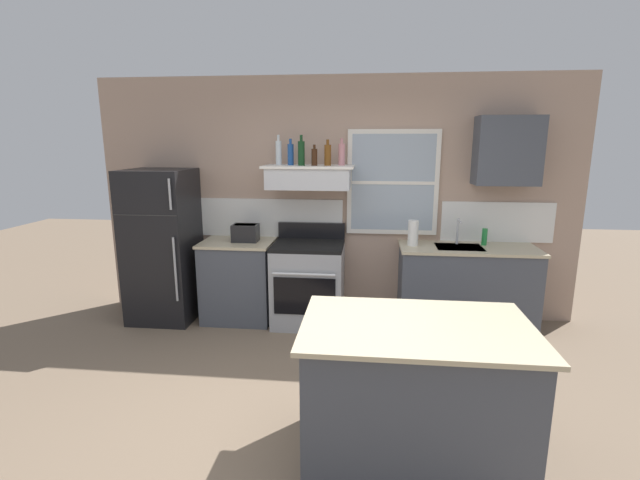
# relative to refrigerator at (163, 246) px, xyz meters

# --- Properties ---
(ground_plane) EXTENTS (16.00, 16.00, 0.00)m
(ground_plane) POSITION_rel_refrigerator_xyz_m (1.90, -1.84, -0.85)
(ground_plane) COLOR #7A6651
(back_wall) EXTENTS (5.40, 0.11, 2.70)m
(back_wall) POSITION_rel_refrigerator_xyz_m (1.93, 0.39, 0.50)
(back_wall) COLOR tan
(back_wall) RESTS_ON ground_plane
(refrigerator) EXTENTS (0.70, 0.72, 1.70)m
(refrigerator) POSITION_rel_refrigerator_xyz_m (0.00, 0.00, 0.00)
(refrigerator) COLOR black
(refrigerator) RESTS_ON ground_plane
(counter_left_of_stove) EXTENTS (0.79, 0.63, 0.91)m
(counter_left_of_stove) POSITION_rel_refrigerator_xyz_m (0.85, 0.06, -0.39)
(counter_left_of_stove) COLOR #474C56
(counter_left_of_stove) RESTS_ON ground_plane
(toaster) EXTENTS (0.30, 0.20, 0.19)m
(toaster) POSITION_rel_refrigerator_xyz_m (0.94, 0.06, 0.16)
(toaster) COLOR black
(toaster) RESTS_ON counter_left_of_stove
(stove_range) EXTENTS (0.76, 0.69, 1.09)m
(stove_range) POSITION_rel_refrigerator_xyz_m (1.65, 0.02, -0.39)
(stove_range) COLOR #9EA0A5
(stove_range) RESTS_ON ground_plane
(range_hood_shelf) EXTENTS (0.96, 0.52, 0.24)m
(range_hood_shelf) POSITION_rel_refrigerator_xyz_m (1.65, 0.12, 0.77)
(range_hood_shelf) COLOR silver
(bottle_clear_tall) EXTENTS (0.06, 0.06, 0.32)m
(bottle_clear_tall) POSITION_rel_refrigerator_xyz_m (1.31, 0.18, 1.03)
(bottle_clear_tall) COLOR silver
(bottle_clear_tall) RESTS_ON range_hood_shelf
(bottle_blue_liqueur) EXTENTS (0.07, 0.07, 0.28)m
(bottle_blue_liqueur) POSITION_rel_refrigerator_xyz_m (1.45, 0.14, 1.01)
(bottle_blue_liqueur) COLOR #1E478C
(bottle_blue_liqueur) RESTS_ON range_hood_shelf
(bottle_dark_green_wine) EXTENTS (0.07, 0.07, 0.32)m
(bottle_dark_green_wine) POSITION_rel_refrigerator_xyz_m (1.57, 0.07, 1.03)
(bottle_dark_green_wine) COLOR #143819
(bottle_dark_green_wine) RESTS_ON range_hood_shelf
(bottle_brown_stout) EXTENTS (0.06, 0.06, 0.22)m
(bottle_brown_stout) POSITION_rel_refrigerator_xyz_m (1.71, 0.06, 0.99)
(bottle_brown_stout) COLOR #381E0F
(bottle_brown_stout) RESTS_ON range_hood_shelf
(bottle_amber_wine) EXTENTS (0.07, 0.07, 0.27)m
(bottle_amber_wine) POSITION_rel_refrigerator_xyz_m (1.85, 0.10, 1.01)
(bottle_amber_wine) COLOR brown
(bottle_amber_wine) RESTS_ON range_hood_shelf
(bottle_rose_pink) EXTENTS (0.07, 0.07, 0.28)m
(bottle_rose_pink) POSITION_rel_refrigerator_xyz_m (1.99, 0.15, 1.01)
(bottle_rose_pink) COLOR #C67F84
(bottle_rose_pink) RESTS_ON range_hood_shelf
(counter_right_with_sink) EXTENTS (1.43, 0.63, 0.91)m
(counter_right_with_sink) POSITION_rel_refrigerator_xyz_m (3.35, 0.06, -0.39)
(counter_right_with_sink) COLOR #474C56
(counter_right_with_sink) RESTS_ON ground_plane
(sink_faucet) EXTENTS (0.03, 0.17, 0.28)m
(sink_faucet) POSITION_rel_refrigerator_xyz_m (3.25, 0.16, 0.23)
(sink_faucet) COLOR silver
(sink_faucet) RESTS_ON counter_right_with_sink
(paper_towel_roll) EXTENTS (0.11, 0.11, 0.27)m
(paper_towel_roll) POSITION_rel_refrigerator_xyz_m (2.77, 0.06, 0.20)
(paper_towel_roll) COLOR white
(paper_towel_roll) RESTS_ON counter_right_with_sink
(dish_soap_bottle) EXTENTS (0.06, 0.06, 0.18)m
(dish_soap_bottle) POSITION_rel_refrigerator_xyz_m (3.53, 0.16, 0.15)
(dish_soap_bottle) COLOR #268C3F
(dish_soap_bottle) RESTS_ON counter_right_with_sink
(kitchen_island) EXTENTS (1.40, 0.90, 0.91)m
(kitchen_island) POSITION_rel_refrigerator_xyz_m (2.60, -2.09, -0.39)
(kitchen_island) COLOR #474C56
(kitchen_island) RESTS_ON ground_plane
(upper_cabinet_right) EXTENTS (0.64, 0.32, 0.70)m
(upper_cabinet_right) POSITION_rel_refrigerator_xyz_m (3.70, 0.20, 1.05)
(upper_cabinet_right) COLOR #474C56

